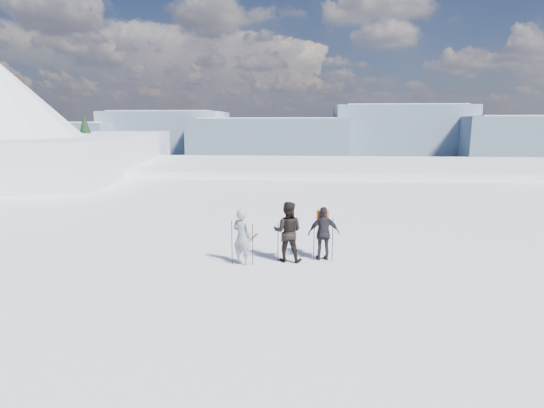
{
  "coord_description": "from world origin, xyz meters",
  "views": [
    {
      "loc": [
        -1.14,
        -8.76,
        4.08
      ],
      "look_at": [
        -2.09,
        3.0,
        1.81
      ],
      "focal_mm": 28.0,
      "sensor_mm": 36.0,
      "label": 1
    }
  ],
  "objects": [
    {
      "name": "skier_grey",
      "position": [
        -2.96,
        3.02,
        0.82
      ],
      "size": [
        0.71,
        0.62,
        1.65
      ],
      "primitive_type": "imported",
      "rotation": [
        0.0,
        0.0,
        2.69
      ],
      "color": "gray",
      "rests_on": "ground"
    },
    {
      "name": "ski_poles",
      "position": [
        -1.75,
        3.26,
        0.62
      ],
      "size": [
        2.94,
        0.66,
        1.33
      ],
      "color": "black",
      "rests_on": "ground"
    },
    {
      "name": "skier_dark",
      "position": [
        -1.66,
        3.41,
        0.91
      ],
      "size": [
        0.95,
        0.78,
        1.81
      ],
      "primitive_type": "imported",
      "rotation": [
        0.0,
        0.0,
        3.03
      ],
      "color": "black",
      "rests_on": "ground"
    },
    {
      "name": "skis_loose",
      "position": [
        -3.11,
        5.56,
        0.01
      ],
      "size": [
        0.37,
        1.7,
        0.03
      ],
      "color": "black",
      "rests_on": "ground"
    },
    {
      "name": "lake_basin",
      "position": [
        0.0,
        30.0,
        -6.5
      ],
      "size": [
        820.0,
        820.0,
        71.62
      ],
      "color": "white",
      "rests_on": "ground"
    },
    {
      "name": "backpack",
      "position": [
        -0.61,
        3.87,
        1.86
      ],
      "size": [
        0.37,
        0.24,
        0.46
      ],
      "primitive_type": "cube",
      "rotation": [
        0.0,
        0.0,
        3.28
      ],
      "color": "orange",
      "rests_on": "skier_pack"
    },
    {
      "name": "far_mountain_range",
      "position": [
        29.6,
        454.78,
        -7.19
      ],
      "size": [
        770.0,
        110.0,
        53.0
      ],
      "color": "slate",
      "rests_on": "ground"
    },
    {
      "name": "near_ridge",
      "position": [
        -26.56,
        29.34,
        -3.48
      ],
      "size": [
        31.37,
        35.68,
        25.62
      ],
      "color": "white",
      "rests_on": "ground"
    },
    {
      "name": "skier_pack",
      "position": [
        -0.58,
        3.62,
        0.81
      ],
      "size": [
        1.0,
        0.52,
        1.63
      ],
      "primitive_type": "imported",
      "rotation": [
        0.0,
        0.0,
        3.28
      ],
      "color": "black",
      "rests_on": "ground"
    }
  ]
}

